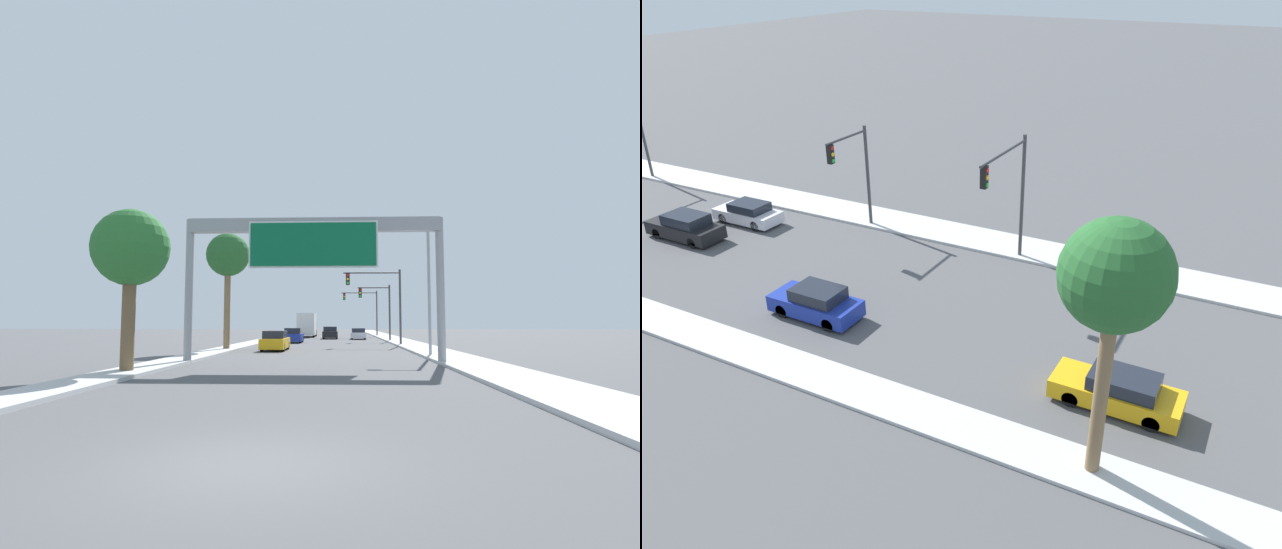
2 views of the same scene
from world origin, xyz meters
TOP-DOWN VIEW (x-y plane):
  - ground_plane at (0.00, 0.00)m, footprint 300.00×300.00m
  - sidewalk_right at (7.75, 60.00)m, footprint 3.00×120.00m
  - median_strip_left at (-7.25, 60.00)m, footprint 2.00×120.00m
  - sign_gantry at (0.00, 17.90)m, footprint 13.31×0.73m
  - car_mid_right at (-3.50, 29.77)m, footprint 1.74×4.79m
  - car_far_left at (-3.50, 43.83)m, footprint 1.83×4.32m
  - car_near_right at (3.50, 54.96)m, footprint 1.81×4.31m
  - car_mid_left at (0.00, 56.46)m, footprint 1.89×4.72m
  - truck_box_primary at (-3.50, 64.47)m, footprint 2.42×8.81m
  - traffic_light_near_intersection at (5.16, 38.00)m, footprint 5.24×0.32m
  - traffic_light_mid_block at (5.64, 48.00)m, footprint 3.61×0.32m
  - traffic_light_far_intersection at (5.09, 68.00)m, footprint 5.41×0.32m
  - palm_tree_foreground at (-7.28, 12.68)m, footprint 3.18×3.18m
  - palm_tree_background at (-7.12, 29.59)m, footprint 3.28×3.28m
  - street_lamp_right at (6.57, 23.57)m, footprint 2.32×0.28m

SIDE VIEW (x-z plane):
  - ground_plane at x=0.00m, z-range 0.00..0.00m
  - sidewalk_right at x=7.75m, z-range 0.00..0.15m
  - median_strip_left at x=-7.25m, z-range 0.00..0.15m
  - car_near_right at x=3.50m, z-range -0.03..1.33m
  - car_mid_right at x=-3.50m, z-range -0.04..1.42m
  - car_far_left at x=-3.50m, z-range -0.04..1.46m
  - car_mid_left at x=0.00m, z-range -0.05..1.50m
  - truck_box_primary at x=-3.50m, z-range 0.03..3.39m
  - traffic_light_mid_block at x=5.64m, z-range 1.02..7.24m
  - traffic_light_far_intersection at x=5.09m, z-range 1.23..8.06m
  - traffic_light_near_intersection at x=5.16m, z-range 1.23..8.11m
  - street_lamp_right at x=6.57m, z-range 0.73..9.03m
  - palm_tree_foreground at x=-7.28m, z-range 1.67..8.44m
  - sign_gantry at x=0.00m, z-range 2.31..9.76m
  - palm_tree_background at x=-7.12m, z-range 2.62..11.44m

